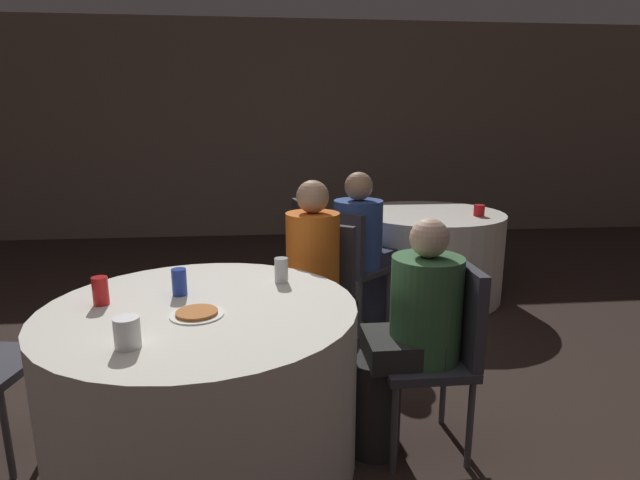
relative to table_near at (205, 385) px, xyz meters
name	(u,v)px	position (x,y,z in m)	size (l,w,h in m)	color
ground_plane	(247,446)	(0.17, 0.08, -0.37)	(16.00, 16.00, 0.00)	#332621
wall_back	(258,131)	(0.17, 4.76, 1.03)	(16.00, 0.06, 2.80)	#7A6B5B
table_near	(205,385)	(0.00, 0.00, 0.00)	(1.34, 1.34, 0.75)	white
table_far	(426,254)	(1.68, 2.12, 0.00)	(1.30, 1.30, 0.75)	white
chair_near_east	(444,340)	(1.08, 0.00, 0.17)	(0.41, 0.40, 0.89)	#383842
chair_near_northeast	(320,282)	(0.60, 0.90, 0.17)	(0.56, 0.56, 0.89)	#383842
chair_far_southwest	(350,259)	(0.87, 1.43, 0.17)	(0.56, 0.56, 0.89)	#383842
chair_far_west	(311,243)	(0.63, 1.93, 0.17)	(0.47, 0.47, 0.89)	#383842
person_orange_shirt	(307,281)	(0.51, 0.76, 0.22)	(0.44, 0.47, 1.18)	#4C4238
person_blue_shirt	(363,247)	(0.99, 1.53, 0.23)	(0.50, 0.49, 1.17)	#33384C
person_green_jacket	(407,338)	(0.91, 0.00, 0.18)	(0.50, 0.32, 1.11)	#282828
pizza_plate_near	(197,313)	(0.00, -0.11, 0.38)	(0.22, 0.22, 0.02)	white
soda_can_red	(100,291)	(-0.42, 0.06, 0.43)	(0.07, 0.07, 0.12)	red
soda_can_blue	(179,282)	(-0.11, 0.15, 0.43)	(0.07, 0.07, 0.12)	#1E38A5
soda_can_silver	(281,270)	(0.35, 0.29, 0.43)	(0.07, 0.07, 0.12)	silver
cup_near	(127,332)	(-0.19, -0.38, 0.43)	(0.09, 0.09, 0.11)	white
cup_far	(479,210)	(2.04, 1.91, 0.42)	(0.09, 0.09, 0.09)	red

